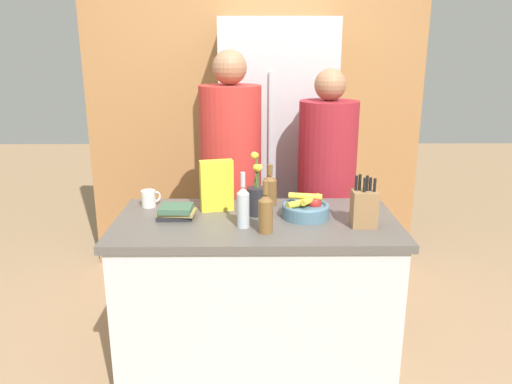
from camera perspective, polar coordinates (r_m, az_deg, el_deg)
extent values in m
plane|color=#A37F5B|center=(3.01, 0.02, -20.23)|extent=(14.00, 14.00, 0.00)
cube|color=silver|center=(2.77, 0.02, -12.74)|extent=(1.39, 0.70, 0.90)
cube|color=#56514C|center=(2.57, 0.02, -3.56)|extent=(1.45, 0.73, 0.04)
cube|color=#9E6B3D|center=(4.05, -0.20, 9.29)|extent=(2.65, 0.12, 2.60)
cube|color=#B7B7BC|center=(3.75, 2.29, 3.91)|extent=(0.80, 0.60, 1.98)
cylinder|color=#B7B7BC|center=(3.42, 1.55, 4.40)|extent=(0.02, 0.02, 1.09)
cylinder|color=slate|center=(2.60, 5.67, -2.24)|extent=(0.25, 0.25, 0.06)
torus|color=slate|center=(2.59, 5.69, -1.60)|extent=(0.25, 0.25, 0.02)
sphere|color=red|center=(2.63, 5.63, -1.33)|extent=(0.07, 0.07, 0.07)
sphere|color=red|center=(2.61, 6.70, -1.28)|extent=(0.07, 0.07, 0.07)
cylinder|color=yellow|center=(2.57, 5.10, -1.26)|extent=(0.16, 0.12, 0.03)
cylinder|color=yellow|center=(2.59, 6.27, -0.88)|extent=(0.12, 0.14, 0.03)
cylinder|color=yellow|center=(2.60, 5.66, -0.51)|extent=(0.18, 0.07, 0.03)
cube|color=olive|center=(2.50, 12.24, -1.88)|extent=(0.12, 0.10, 0.18)
cylinder|color=black|center=(2.47, 11.39, 0.90)|extent=(0.01, 0.01, 0.08)
cylinder|color=black|center=(2.47, 11.77, 0.98)|extent=(0.01, 0.01, 0.09)
cylinder|color=black|center=(2.45, 12.30, 0.68)|extent=(0.01, 0.01, 0.08)
cylinder|color=black|center=(2.47, 12.58, 0.88)|extent=(0.01, 0.01, 0.09)
cylinder|color=black|center=(2.48, 12.94, 0.78)|extent=(0.01, 0.01, 0.08)
cylinder|color=black|center=(2.47, 13.41, 0.67)|extent=(0.01, 0.01, 0.08)
cylinder|color=#232328|center=(2.61, 0.11, -1.08)|extent=(0.09, 0.09, 0.15)
cylinder|color=#477538|center=(2.58, 0.31, 1.66)|extent=(0.01, 0.02, 0.11)
sphere|color=gold|center=(2.56, 0.43, 2.86)|extent=(0.03, 0.03, 0.03)
cylinder|color=#477538|center=(2.58, 0.21, 1.59)|extent=(0.01, 0.01, 0.10)
sphere|color=gold|center=(2.57, 0.28, 2.70)|extent=(0.03, 0.03, 0.03)
cylinder|color=#477538|center=(2.58, 0.03, 2.36)|extent=(0.03, 0.01, 0.17)
sphere|color=gold|center=(2.57, -0.02, 4.22)|extent=(0.03, 0.03, 0.03)
cylinder|color=#477538|center=(2.57, -0.08, 2.34)|extent=(0.01, 0.02, 0.17)
sphere|color=gold|center=(2.55, -0.20, 4.21)|extent=(0.04, 0.04, 0.04)
cylinder|color=#477538|center=(2.57, 0.00, 1.64)|extent=(0.02, 0.01, 0.11)
sphere|color=gold|center=(2.55, -0.06, 2.83)|extent=(0.03, 0.03, 0.03)
cylinder|color=#477538|center=(2.57, 0.16, 1.61)|extent=(0.01, 0.01, 0.11)
sphere|color=gold|center=(2.56, 0.19, 2.76)|extent=(0.04, 0.04, 0.04)
cube|color=yellow|center=(2.68, -4.52, 0.73)|extent=(0.18, 0.10, 0.28)
cylinder|color=silver|center=(2.82, -12.19, -0.74)|extent=(0.08, 0.08, 0.09)
torus|color=silver|center=(2.84, -11.39, -0.54)|extent=(0.06, 0.05, 0.06)
cube|color=#232328|center=(2.62, -9.22, -2.66)|extent=(0.18, 0.14, 0.02)
cube|color=#99844C|center=(2.60, -9.01, -2.32)|extent=(0.20, 0.14, 0.02)
cube|color=#3D6047|center=(2.59, -9.11, -1.87)|extent=(0.17, 0.15, 0.03)
cylinder|color=brown|center=(2.37, 1.10, -2.83)|extent=(0.07, 0.07, 0.16)
cone|color=brown|center=(2.34, 1.11, -0.64)|extent=(0.07, 0.07, 0.03)
cylinder|color=brown|center=(2.32, 1.12, 0.51)|extent=(0.03, 0.03, 0.07)
cylinder|color=brown|center=(2.78, 1.57, -0.06)|extent=(0.08, 0.08, 0.14)
cone|color=brown|center=(2.76, 1.59, 1.66)|extent=(0.08, 0.08, 0.03)
cylinder|color=brown|center=(2.75, 1.59, 2.55)|extent=(0.03, 0.03, 0.06)
cylinder|color=#B2BCC1|center=(2.43, -1.48, -2.12)|extent=(0.06, 0.06, 0.17)
cone|color=#B2BCC1|center=(2.40, -1.50, 0.21)|extent=(0.06, 0.06, 0.03)
cylinder|color=#B2BCC1|center=(2.39, -1.51, 1.43)|extent=(0.02, 0.02, 0.07)
cube|color=#383842|center=(3.34, -2.72, -7.86)|extent=(0.35, 0.30, 0.86)
cylinder|color=red|center=(3.10, -2.91, 5.50)|extent=(0.38, 0.38, 0.71)
sphere|color=#996B4C|center=(3.05, -3.04, 14.03)|extent=(0.21, 0.21, 0.21)
cube|color=#383842|center=(3.41, 7.66, -7.91)|extent=(0.32, 0.24, 0.80)
cylinder|color=maroon|center=(3.19, 8.15, 4.27)|extent=(0.37, 0.37, 0.67)
sphere|color=#996B4C|center=(3.13, 8.48, 12.04)|extent=(0.19, 0.19, 0.19)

